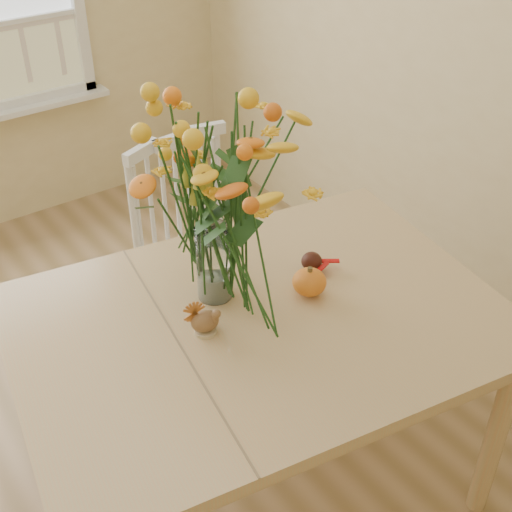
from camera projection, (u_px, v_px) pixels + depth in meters
dining_table at (260, 339)px, 2.19m from camera, size 1.67×1.31×0.81m
windsor_chair at (195, 246)px, 2.89m from camera, size 0.51×0.49×1.02m
flower_vase at (211, 192)px, 2.01m from camera, size 0.54×0.54×0.64m
pumpkin at (309, 283)px, 2.21m from camera, size 0.11×0.11×0.09m
turkey_figurine at (205, 321)px, 2.05m from camera, size 0.10×0.09×0.11m
dark_gourd at (312, 262)px, 2.32m from camera, size 0.13×0.09×0.06m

